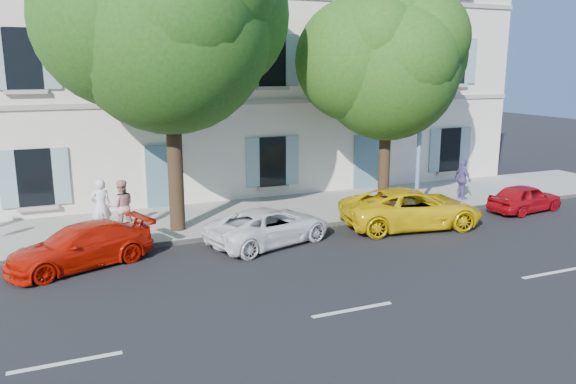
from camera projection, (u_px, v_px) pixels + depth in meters
name	position (u px, v px, depth m)	size (l,w,h in m)	color
ground	(285.00, 256.00, 16.18)	(90.00, 90.00, 0.00)	black
sidewalk	(238.00, 216.00, 20.17)	(36.00, 4.50, 0.15)	#A09E96
kerb	(258.00, 232.00, 18.22)	(36.00, 0.16, 0.16)	#9E998E
building	(194.00, 51.00, 24.07)	(28.00, 7.00, 12.00)	silver
car_red_coupe	(80.00, 246.00, 15.22)	(1.60, 3.94, 1.14)	red
car_white_coupe	(270.00, 226.00, 17.21)	(1.86, 4.03, 1.12)	white
car_yellow_supercar	(412.00, 208.00, 18.95)	(2.21, 4.78, 1.33)	yellow
car_red_hatchback	(525.00, 198.00, 21.03)	(1.25, 3.11, 1.06)	#A70A12
tree_left	(169.00, 32.00, 16.96)	(6.23, 6.23, 9.66)	#3A2819
tree_right	(388.00, 69.00, 20.22)	(5.17, 5.17, 7.96)	#3A2819
street_lamp	(425.00, 80.00, 19.96)	(0.42, 1.79, 8.36)	#7293BF
pedestrian_a	(101.00, 206.00, 17.72)	(0.64, 0.42, 1.75)	white
pedestrian_b	(122.00, 206.00, 17.87)	(0.82, 0.64, 1.69)	tan
pedestrian_c	(463.00, 179.00, 22.38)	(0.94, 0.39, 1.60)	#605297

